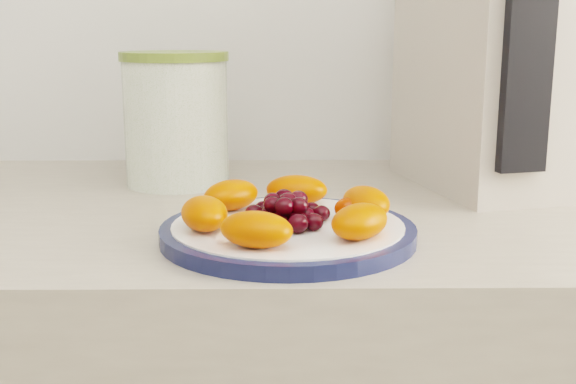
{
  "coord_description": "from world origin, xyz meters",
  "views": [
    {
      "loc": [
        -0.04,
        0.34,
        1.11
      ],
      "look_at": [
        -0.04,
        1.04,
        0.95
      ],
      "focal_mm": 45.0,
      "sensor_mm": 36.0,
      "label": 1
    }
  ],
  "objects": [
    {
      "name": "plate_rim",
      "position": [
        -0.04,
        1.04,
        0.91
      ],
      "size": [
        0.26,
        0.26,
        0.01
      ],
      "primitive_type": "cylinder",
      "color": "#131A3E",
      "rests_on": "counter"
    },
    {
      "name": "fruit_plate",
      "position": [
        -0.03,
        1.04,
        0.93
      ],
      "size": [
        0.22,
        0.22,
        0.03
      ],
      "color": "#D33700",
      "rests_on": "plate_face"
    },
    {
      "name": "appliance_body",
      "position": [
        0.25,
        1.3,
        1.07
      ],
      "size": [
        0.25,
        0.31,
        0.34
      ],
      "primitive_type": "cube",
      "rotation": [
        0.0,
        0.0,
        0.24
      ],
      "color": "#BBAEA0",
      "rests_on": "counter"
    },
    {
      "name": "canister_lid",
      "position": [
        -0.18,
        1.32,
        1.07
      ],
      "size": [
        0.17,
        0.17,
        0.01
      ],
      "primitive_type": "cylinder",
      "rotation": [
        0.0,
        0.0,
        -0.17
      ],
      "color": "olive",
      "rests_on": "canister"
    },
    {
      "name": "plate_face",
      "position": [
        -0.04,
        1.04,
        0.91
      ],
      "size": [
        0.24,
        0.24,
        0.02
      ],
      "primitive_type": "cylinder",
      "color": "white",
      "rests_on": "counter"
    },
    {
      "name": "appliance_panel",
      "position": [
        0.24,
        1.16,
        1.07
      ],
      "size": [
        0.06,
        0.03,
        0.25
      ],
      "primitive_type": "cube",
      "rotation": [
        0.0,
        0.0,
        0.24
      ],
      "color": "black",
      "rests_on": "appliance_body"
    },
    {
      "name": "canister",
      "position": [
        -0.18,
        1.32,
        0.98
      ],
      "size": [
        0.16,
        0.16,
        0.17
      ],
      "primitive_type": "cylinder",
      "rotation": [
        0.0,
        0.0,
        -0.17
      ],
      "color": "#406612",
      "rests_on": "counter"
    }
  ]
}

